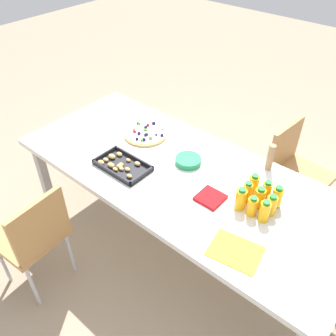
{
  "coord_description": "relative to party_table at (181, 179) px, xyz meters",
  "views": [
    {
      "loc": [
        -1.08,
        1.4,
        2.23
      ],
      "look_at": [
        0.07,
        0.04,
        0.78
      ],
      "focal_mm": 38.2,
      "sensor_mm": 36.0,
      "label": 1
    }
  ],
  "objects": [
    {
      "name": "party_table",
      "position": [
        0.0,
        0.0,
        0.0
      ],
      "size": [
        2.26,
        0.96,
        0.76
      ],
      "color": "silver",
      "rests_on": "ground_plane"
    },
    {
      "name": "napkin_stack",
      "position": [
        -0.29,
        0.08,
        0.07
      ],
      "size": [
        0.15,
        0.15,
        0.02
      ],
      "primitive_type": "cube",
      "color": "red",
      "rests_on": "party_table"
    },
    {
      "name": "juice_bottle_4",
      "position": [
        -0.53,
        -0.05,
        0.13
      ],
      "size": [
        0.06,
        0.06,
        0.14
      ],
      "color": "#F9AC14",
      "rests_on": "party_table"
    },
    {
      "name": "cardboard_tube",
      "position": [
        -0.41,
        -0.4,
        0.15
      ],
      "size": [
        0.04,
        0.04,
        0.18
      ],
      "primitive_type": "cylinder",
      "color": "#9E7A56",
      "rests_on": "party_table"
    },
    {
      "name": "plate_stack",
      "position": [
        0.02,
        -0.1,
        0.08
      ],
      "size": [
        0.17,
        0.17,
        0.04
      ],
      "color": "#1E8C4C",
      "rests_on": "party_table"
    },
    {
      "name": "juice_bottle_2",
      "position": [
        -0.45,
        -0.12,
        0.13
      ],
      "size": [
        0.06,
        0.06,
        0.14
      ],
      "color": "#FAAC14",
      "rests_on": "party_table"
    },
    {
      "name": "juice_bottle_6",
      "position": [
        -0.6,
        0.03,
        0.13
      ],
      "size": [
        0.06,
        0.06,
        0.14
      ],
      "color": "#FAAE14",
      "rests_on": "party_table"
    },
    {
      "name": "juice_bottle_5",
      "position": [
        -0.45,
        -0.04,
        0.13
      ],
      "size": [
        0.06,
        0.06,
        0.14
      ],
      "color": "#F9AD14",
      "rests_on": "party_table"
    },
    {
      "name": "juice_bottle_8",
      "position": [
        -0.46,
        0.03,
        0.13
      ],
      "size": [
        0.06,
        0.06,
        0.15
      ],
      "color": "#F9AE14",
      "rests_on": "party_table"
    },
    {
      "name": "ground_plane",
      "position": [
        0.0,
        0.0,
        -0.7
      ],
      "size": [
        12.0,
        12.0,
        0.0
      ],
      "primitive_type": "plane",
      "color": "gray"
    },
    {
      "name": "fruit_pizza",
      "position": [
        0.46,
        -0.16,
        0.07
      ],
      "size": [
        0.31,
        0.31,
        0.05
      ],
      "color": "tan",
      "rests_on": "party_table"
    },
    {
      "name": "juice_bottle_3",
      "position": [
        -0.61,
        -0.04,
        0.12
      ],
      "size": [
        0.06,
        0.06,
        0.13
      ],
      "color": "#F9AE14",
      "rests_on": "party_table"
    },
    {
      "name": "juice_bottle_0",
      "position": [
        -0.6,
        -0.12,
        0.13
      ],
      "size": [
        0.06,
        0.06,
        0.14
      ],
      "color": "#F9AE14",
      "rests_on": "party_table"
    },
    {
      "name": "juice_bottle_7",
      "position": [
        -0.53,
        0.04,
        0.12
      ],
      "size": [
        0.06,
        0.06,
        0.13
      ],
      "color": "#F9AC14",
      "rests_on": "party_table"
    },
    {
      "name": "chair_far_right",
      "position": [
        0.51,
        0.83,
        -0.2
      ],
      "size": [
        0.43,
        0.43,
        0.83
      ],
      "rotation": [
        0.0,
        0.0,
        -1.49
      ],
      "color": "#B7844C",
      "rests_on": "ground_plane"
    },
    {
      "name": "snack_tray",
      "position": [
        0.33,
        0.21,
        0.07
      ],
      "size": [
        0.36,
        0.22,
        0.04
      ],
      "color": "black",
      "rests_on": "party_table"
    },
    {
      "name": "chair_near_left",
      "position": [
        -0.44,
        -0.85,
        -0.2
      ],
      "size": [
        0.43,
        0.43,
        0.83
      ],
      "rotation": [
        0.0,
        0.0,
        1.48
      ],
      "color": "#B7844C",
      "rests_on": "ground_plane"
    },
    {
      "name": "paper_folder",
      "position": [
        -0.6,
        0.31,
        0.06
      ],
      "size": [
        0.29,
        0.24,
        0.01
      ],
      "primitive_type": "cube",
      "rotation": [
        0.0,
        0.0,
        0.18
      ],
      "color": "yellow",
      "rests_on": "party_table"
    },
    {
      "name": "juice_bottle_1",
      "position": [
        -0.53,
        -0.12,
        0.13
      ],
      "size": [
        0.06,
        0.06,
        0.14
      ],
      "color": "#FAAE14",
      "rests_on": "party_table"
    }
  ]
}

